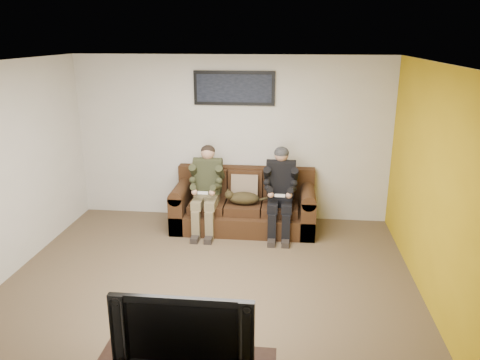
# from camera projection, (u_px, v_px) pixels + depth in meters

# --- Properties ---
(floor) EXTENTS (5.00, 5.00, 0.00)m
(floor) POSITION_uv_depth(u_px,v_px,m) (209.00, 283.00, 5.67)
(floor) COLOR brown
(floor) RESTS_ON ground
(ceiling) EXTENTS (5.00, 5.00, 0.00)m
(ceiling) POSITION_uv_depth(u_px,v_px,m) (204.00, 63.00, 4.90)
(ceiling) COLOR silver
(ceiling) RESTS_ON ground
(wall_back) EXTENTS (5.00, 0.00, 5.00)m
(wall_back) POSITION_uv_depth(u_px,v_px,m) (232.00, 139.00, 7.42)
(wall_back) COLOR beige
(wall_back) RESTS_ON ground
(wall_front) EXTENTS (5.00, 0.00, 5.00)m
(wall_front) POSITION_uv_depth(u_px,v_px,m) (149.00, 281.00, 3.15)
(wall_front) COLOR beige
(wall_front) RESTS_ON ground
(wall_right) EXTENTS (0.00, 4.50, 4.50)m
(wall_right) POSITION_uv_depth(u_px,v_px,m) (436.00, 189.00, 5.03)
(wall_right) COLOR beige
(wall_right) RESTS_ON ground
(accent_wall_right) EXTENTS (0.00, 4.50, 4.50)m
(accent_wall_right) POSITION_uv_depth(u_px,v_px,m) (435.00, 189.00, 5.03)
(accent_wall_right) COLOR gold
(accent_wall_right) RESTS_ON ground
(sofa) EXTENTS (2.16, 0.93, 0.88)m
(sofa) POSITION_uv_depth(u_px,v_px,m) (244.00, 206.00, 7.28)
(sofa) COLOR #382010
(sofa) RESTS_ON ground
(throw_pillow) EXTENTS (0.41, 0.20, 0.41)m
(throw_pillow) POSITION_uv_depth(u_px,v_px,m) (245.00, 187.00, 7.23)
(throw_pillow) COLOR #7D6752
(throw_pillow) RESTS_ON sofa
(throw_blanket) EXTENTS (0.44, 0.22, 0.08)m
(throw_blanket) POSITION_uv_depth(u_px,v_px,m) (205.00, 166.00, 7.44)
(throw_blanket) COLOR gray
(throw_blanket) RESTS_ON sofa
(person_left) EXTENTS (0.51, 0.87, 1.29)m
(person_left) POSITION_uv_depth(u_px,v_px,m) (207.00, 184.00, 7.05)
(person_left) COLOR #706446
(person_left) RESTS_ON sofa
(person_right) EXTENTS (0.51, 0.86, 1.30)m
(person_right) POSITION_uv_depth(u_px,v_px,m) (280.00, 187.00, 6.94)
(person_right) COLOR black
(person_right) RESTS_ON sofa
(cat) EXTENTS (0.66, 0.26, 0.24)m
(cat) POSITION_uv_depth(u_px,v_px,m) (243.00, 198.00, 7.04)
(cat) COLOR #413519
(cat) RESTS_ON sofa
(framed_poster) EXTENTS (1.25, 0.05, 0.52)m
(framed_poster) POSITION_uv_depth(u_px,v_px,m) (234.00, 88.00, 7.14)
(framed_poster) COLOR black
(framed_poster) RESTS_ON wall_back
(television) EXTENTS (1.09, 0.14, 0.63)m
(television) POSITION_uv_depth(u_px,v_px,m) (185.00, 326.00, 3.58)
(television) COLOR black
(television) RESTS_ON tv_stand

